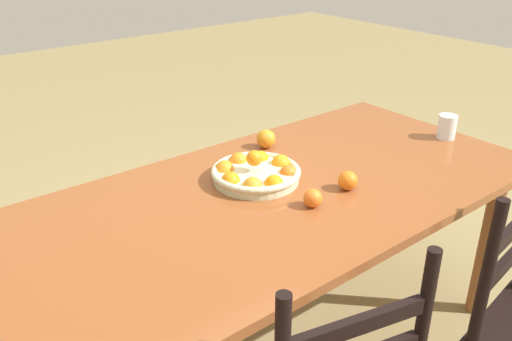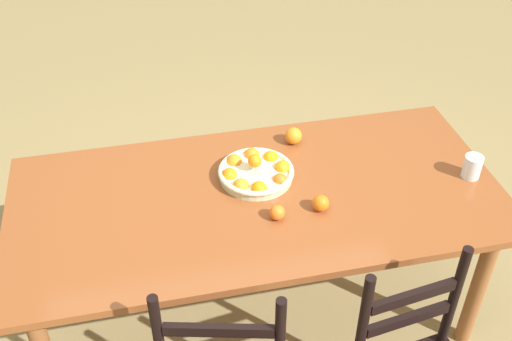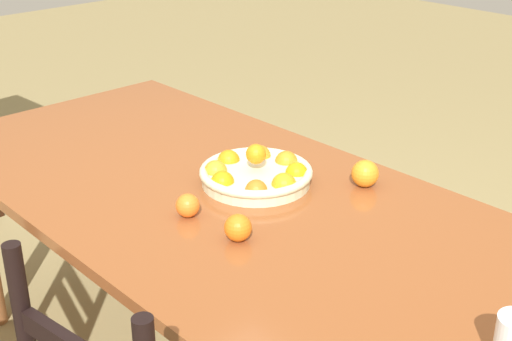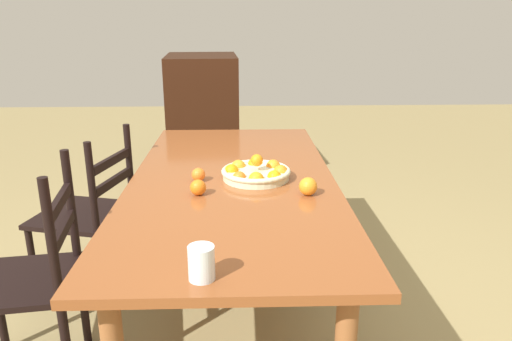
# 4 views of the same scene
# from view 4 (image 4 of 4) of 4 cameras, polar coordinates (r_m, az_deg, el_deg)

# --- Properties ---
(ground_plane) EXTENTS (12.00, 12.00, 0.00)m
(ground_plane) POSITION_cam_4_polar(r_m,az_deg,el_deg) (2.57, -2.52, -16.50)
(ground_plane) COLOR #8E7C4E
(dining_table) EXTENTS (2.01, 0.94, 0.73)m
(dining_table) POSITION_cam_4_polar(r_m,az_deg,el_deg) (2.27, -2.75, -2.76)
(dining_table) COLOR brown
(dining_table) RESTS_ON ground
(chair_near_window) EXTENTS (0.47, 0.47, 0.93)m
(chair_near_window) POSITION_cam_4_polar(r_m,az_deg,el_deg) (2.17, -24.91, -11.81)
(chair_near_window) COLOR black
(chair_near_window) RESTS_ON ground
(chair_by_cabinet) EXTENTS (0.55, 0.55, 0.89)m
(chair_by_cabinet) POSITION_cam_4_polar(r_m,az_deg,el_deg) (2.77, -19.14, -5.00)
(chair_by_cabinet) COLOR black
(chair_by_cabinet) RESTS_ON ground
(cabinet) EXTENTS (0.81, 0.64, 1.14)m
(cabinet) POSITION_cam_4_polar(r_m,az_deg,el_deg) (4.27, -6.28, 5.81)
(cabinet) COLOR black
(cabinet) RESTS_ON ground
(fruit_bowl) EXTENTS (0.32, 0.32, 0.12)m
(fruit_bowl) POSITION_cam_4_polar(r_m,az_deg,el_deg) (2.22, 0.02, -0.25)
(fruit_bowl) COLOR beige
(fruit_bowl) RESTS_ON dining_table
(orange_loose_0) EXTENTS (0.07, 0.07, 0.07)m
(orange_loose_0) POSITION_cam_4_polar(r_m,az_deg,el_deg) (2.03, -6.89, -2.01)
(orange_loose_0) COLOR orange
(orange_loose_0) RESTS_ON dining_table
(orange_loose_1) EXTENTS (0.06, 0.06, 0.06)m
(orange_loose_1) POSITION_cam_4_polar(r_m,az_deg,el_deg) (2.20, -6.85, -0.49)
(orange_loose_1) COLOR orange
(orange_loose_1) RESTS_ON dining_table
(orange_loose_2) EXTENTS (0.08, 0.08, 0.08)m
(orange_loose_2) POSITION_cam_4_polar(r_m,az_deg,el_deg) (2.03, 6.21, -1.88)
(orange_loose_2) COLOR orange
(orange_loose_2) RESTS_ON dining_table
(drinking_glass) EXTENTS (0.08, 0.08, 0.10)m
(drinking_glass) POSITION_cam_4_polar(r_m,az_deg,el_deg) (1.40, -6.50, -10.85)
(drinking_glass) COLOR silver
(drinking_glass) RESTS_ON dining_table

